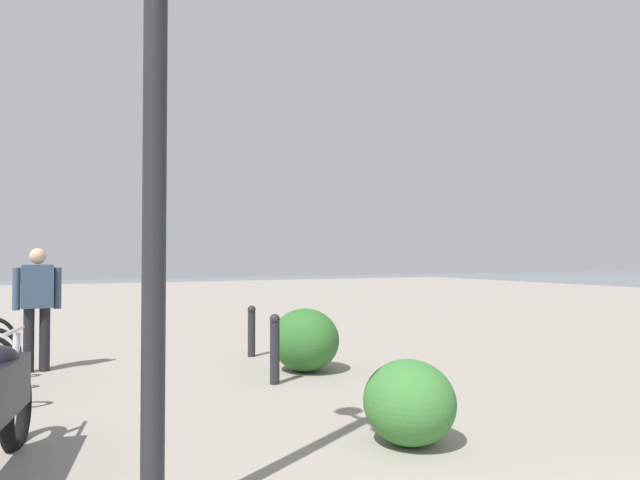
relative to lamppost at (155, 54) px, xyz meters
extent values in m
cylinder|color=#232328|center=(0.00, 0.00, -0.74)|extent=(0.14, 0.14, 4.13)
torus|color=black|center=(2.13, 0.70, -2.51)|extent=(0.73, 0.29, 0.72)
cylinder|color=silver|center=(2.07, 0.71, -2.18)|extent=(0.19, 0.10, 0.66)
cylinder|color=silver|center=(2.01, 0.73, -1.83)|extent=(0.59, 0.18, 0.04)
cylinder|color=black|center=(5.62, 0.33, -2.36)|extent=(0.14, 0.14, 0.90)
cylinder|color=black|center=(5.61, 0.53, -2.36)|extent=(0.14, 0.14, 0.90)
cube|color=#384C66|center=(5.62, 0.43, -1.63)|extent=(0.25, 0.41, 0.60)
sphere|color=tan|center=(5.62, 0.43, -1.21)|extent=(0.22, 0.22, 0.22)
cylinder|color=#384C66|center=(5.63, 0.17, -1.66)|extent=(0.10, 0.10, 0.58)
cylinder|color=#384C66|center=(5.61, 0.69, -1.66)|extent=(0.10, 0.10, 0.58)
cylinder|color=#232328|center=(3.37, -2.20, -2.42)|extent=(0.12, 0.12, 0.77)
sphere|color=#232328|center=(3.37, -2.20, -2.00)|extent=(0.13, 0.13, 0.13)
cylinder|color=#232328|center=(5.43, -2.66, -2.46)|extent=(0.12, 0.12, 0.71)
sphere|color=#232328|center=(5.43, -2.66, -2.06)|extent=(0.13, 0.13, 0.13)
ellipsoid|color=#2D6628|center=(3.94, -2.89, -2.37)|extent=(1.02, 0.92, 0.87)
ellipsoid|color=#387533|center=(0.62, -2.28, -2.45)|extent=(0.85, 0.76, 0.72)
camera|label=1|loc=(-3.60, 0.75, -1.20)|focal=33.71mm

